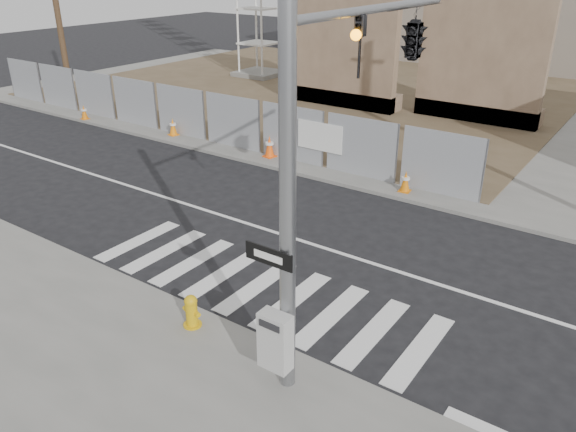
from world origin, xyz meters
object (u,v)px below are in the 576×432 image
Objects in this scene: fire_hydrant at (191,311)px; traffic_cone_b at (173,127)px; signal_pole at (377,88)px; traffic_cone_a at (84,112)px; traffic_cone_c at (269,147)px; traffic_cone_d at (405,181)px.

traffic_cone_b is at bearing 155.79° from fire_hydrant.
signal_pole is 10.76× the size of traffic_cone_a.
traffic_cone_a is at bearing 160.58° from signal_pole.
traffic_cone_a is 0.81× the size of traffic_cone_c.
traffic_cone_c is 1.17× the size of traffic_cone_d.
fire_hydrant is 10.64m from traffic_cone_c.
fire_hydrant is 1.03× the size of traffic_cone_d.
traffic_cone_b reaches higher than fire_hydrant.
traffic_cone_c is at bearing 136.98° from fire_hydrant.
fire_hydrant is at bearing -29.91° from traffic_cone_a.
traffic_cone_d is at bearing 105.46° from fire_hydrant.
signal_pole is 8.73× the size of traffic_cone_c.
signal_pole is 5.59m from fire_hydrant.
traffic_cone_c is at bearing 177.36° from traffic_cone_d.
traffic_cone_d reaches higher than traffic_cone_a.
traffic_cone_b is 4.98m from traffic_cone_c.
signal_pole is 10.18× the size of traffic_cone_d.
traffic_cone_a is at bearing -176.70° from traffic_cone_c.
traffic_cone_d is at bearing 107.10° from signal_pole.
traffic_cone_d is at bearing -2.64° from traffic_cone_c.
traffic_cone_a is 10.20m from traffic_cone_c.
traffic_cone_b is 0.89× the size of traffic_cone_c.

